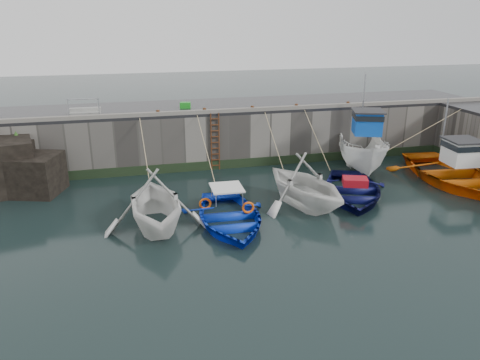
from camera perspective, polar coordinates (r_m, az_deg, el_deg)
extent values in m
plane|color=black|center=(18.05, 9.55, -7.69)|extent=(120.00, 120.00, 0.00)
cube|color=slate|center=(28.75, -0.11, 5.97)|extent=(30.00, 5.00, 3.00)
cube|color=black|center=(28.43, -0.11, 9.07)|extent=(30.00, 5.00, 0.16)
cube|color=slate|center=(26.16, 1.14, 8.58)|extent=(30.00, 0.30, 0.20)
cube|color=black|center=(26.71, 1.20, 2.15)|extent=(30.00, 0.08, 0.50)
cube|color=black|center=(24.57, -23.85, 0.64)|extent=(2.96, 2.83, 1.90)
cube|color=black|center=(25.84, -25.68, 1.70)|extent=(2.01, 1.83, 2.30)
cone|color=#2D591E|center=(24.91, -27.25, 3.34)|extent=(0.44, 0.44, 0.45)
cone|color=#2D591E|center=(24.23, -24.84, 2.07)|extent=(0.44, 0.44, 0.45)
cone|color=#2D591E|center=(25.64, -25.62, 4.91)|extent=(0.44, 0.44, 0.45)
cylinder|color=#3F1E0F|center=(25.83, -3.53, 4.63)|extent=(0.07, 0.07, 3.20)
cylinder|color=#3F1E0F|center=(25.91, -2.57, 4.70)|extent=(0.07, 0.07, 3.20)
cube|color=#3F1E0F|center=(26.22, -2.99, 1.80)|extent=(0.44, 0.06, 0.05)
cube|color=#3F1E0F|center=(26.12, -3.00, 2.49)|extent=(0.44, 0.06, 0.05)
cube|color=#3F1E0F|center=(26.03, -3.01, 3.18)|extent=(0.44, 0.06, 0.05)
cube|color=#3F1E0F|center=(25.94, -3.03, 3.89)|extent=(0.44, 0.06, 0.05)
cube|color=#3F1E0F|center=(25.86, -3.04, 4.59)|extent=(0.44, 0.06, 0.05)
cube|color=#3F1E0F|center=(25.77, -3.05, 5.30)|extent=(0.44, 0.06, 0.05)
cube|color=#3F1E0F|center=(25.70, -3.06, 6.01)|extent=(0.44, 0.06, 0.05)
cube|color=#3F1E0F|center=(25.62, -3.08, 6.73)|extent=(0.44, 0.06, 0.05)
cube|color=#3F1E0F|center=(25.56, -3.09, 7.46)|extent=(0.44, 0.06, 0.05)
imported|color=silver|center=(19.55, -10.18, -5.55)|extent=(4.55, 5.23, 2.70)
imported|color=#0C31C2|center=(19.49, -1.32, -5.30)|extent=(4.04, 5.54, 1.12)
imported|color=silver|center=(21.54, 7.74, -3.02)|extent=(5.70, 6.17, 2.70)
imported|color=#0A0D42|center=(22.99, 13.42, -1.93)|extent=(5.64, 6.57, 1.15)
imported|color=white|center=(27.14, 14.70, 3.22)|extent=(4.43, 6.91, 2.50)
cube|color=blue|center=(26.13, 15.24, 6.75)|extent=(1.82, 1.88, 1.20)
cube|color=black|center=(26.06, 15.30, 7.50)|extent=(1.89, 1.95, 0.28)
cube|color=#262628|center=(26.00, 15.36, 8.13)|extent=(2.07, 2.13, 0.08)
cylinder|color=#A5A8AD|center=(27.71, 14.80, 9.37)|extent=(0.08, 0.08, 3.00)
imported|color=orange|center=(26.65, 24.31, 0.66)|extent=(5.78, 7.59, 1.47)
cube|color=white|center=(25.81, 25.40, 3.05)|extent=(1.55, 1.64, 1.20)
cube|color=black|center=(25.73, 25.51, 3.80)|extent=(1.61, 1.70, 0.28)
cube|color=#262628|center=(25.66, 25.60, 4.42)|extent=(1.77, 1.86, 0.08)
cylinder|color=#A5A8AD|center=(27.08, 23.65, 5.96)|extent=(0.08, 0.08, 3.00)
cube|color=#1C9B21|center=(27.36, -6.69, 9.06)|extent=(0.67, 0.54, 0.32)
cylinder|color=#A5A8AD|center=(25.81, -20.18, 8.17)|extent=(0.05, 0.05, 1.00)
cylinder|color=#A5A8AD|center=(25.69, -16.83, 8.48)|extent=(0.05, 0.05, 1.00)
cylinder|color=#A5A8AD|center=(25.66, -18.62, 9.34)|extent=(1.50, 0.05, 0.05)
cube|color=gray|center=(26.30, -18.35, 7.65)|extent=(1.60, 0.35, 0.18)
cube|color=gray|center=(26.61, -18.34, 8.17)|extent=(1.60, 0.35, 0.18)
cylinder|color=#3F1E0F|center=(25.44, -9.97, 8.08)|extent=(0.18, 0.18, 0.28)
cylinder|color=#3F1E0F|center=(25.73, -4.36, 8.44)|extent=(0.18, 0.18, 0.28)
cylinder|color=#3F1E0F|center=(26.30, 1.51, 8.72)|extent=(0.18, 0.18, 0.28)
cylinder|color=#3F1E0F|center=(27.10, 6.88, 8.91)|extent=(0.18, 0.18, 0.28)
cylinder|color=#3F1E0F|center=(28.38, 13.01, 9.02)|extent=(0.18, 0.18, 0.28)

